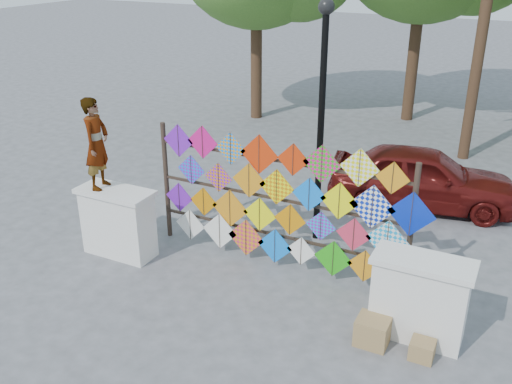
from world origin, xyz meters
TOP-DOWN VIEW (x-y plane):
  - ground at (0.00, 0.00)m, footprint 80.00×80.00m
  - parapet_left at (-2.70, -0.20)m, footprint 1.40×0.65m
  - parapet_right at (2.70, -0.20)m, footprint 1.40×0.65m
  - kite_rack at (0.11, 0.73)m, footprint 5.01×0.24m
  - vendor_woman at (-2.99, -0.20)m, footprint 0.50×0.66m
  - sedan at (1.79, 4.40)m, footprint 4.15×2.30m
  - lamppost at (0.30, 2.00)m, footprint 0.28×0.28m
  - cardboard_box_near at (2.18, -0.65)m, footprint 0.46×0.41m
  - cardboard_box_far at (2.89, -0.66)m, footprint 0.33×0.30m

SIDE VIEW (x-z plane):
  - ground at x=0.00m, z-range 0.00..0.00m
  - cardboard_box_far at x=2.89m, z-range 0.00..0.28m
  - cardboard_box_near at x=2.18m, z-range 0.00..0.41m
  - parapet_left at x=-2.70m, z-range 0.01..1.29m
  - parapet_right at x=2.70m, z-range 0.01..1.29m
  - sedan at x=1.79m, z-range 0.00..1.34m
  - kite_rack at x=0.11m, z-range 0.01..2.43m
  - vendor_woman at x=-2.99m, z-range 1.28..2.92m
  - lamppost at x=0.30m, z-range 0.46..4.92m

